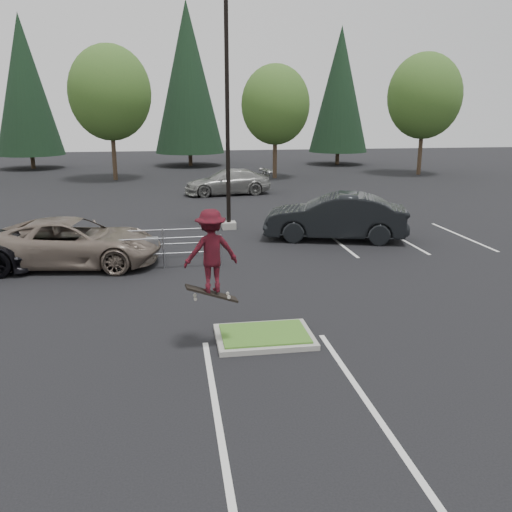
{
  "coord_description": "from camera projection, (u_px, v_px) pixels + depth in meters",
  "views": [
    {
      "loc": [
        -1.99,
        -11.28,
        5.07
      ],
      "look_at": [
        0.05,
        1.5,
        1.57
      ],
      "focal_mm": 38.0,
      "sensor_mm": 36.0,
      "label": 1
    }
  ],
  "objects": [
    {
      "name": "decid_c",
      "position": [
        275.0,
        107.0,
        40.35
      ],
      "size": [
        5.12,
        5.12,
        8.38
      ],
      "color": "#38281C",
      "rests_on": "ground"
    },
    {
      "name": "ground",
      "position": [
        264.0,
        339.0,
        12.38
      ],
      "size": [
        120.0,
        120.0,
        0.0
      ],
      "primitive_type": "plane",
      "color": "black",
      "rests_on": "ground"
    },
    {
      "name": "conif_a",
      "position": [
        25.0,
        85.0,
        46.54
      ],
      "size": [
        5.72,
        5.72,
        13.0
      ],
      "color": "#38281C",
      "rests_on": "ground"
    },
    {
      "name": "skateboarder",
      "position": [
        211.0,
        252.0,
        11.35
      ],
      "size": [
        1.25,
        0.85,
        2.05
      ],
      "rotation": [
        0.0,
        0.0,
        3.31
      ],
      "color": "black",
      "rests_on": "ground"
    },
    {
      "name": "stall_lines",
      "position": [
        193.0,
        268.0,
        17.91
      ],
      "size": [
        22.62,
        17.6,
        0.01
      ],
      "color": "silver",
      "rests_on": "ground"
    },
    {
      "name": "grass_median",
      "position": [
        264.0,
        336.0,
        12.36
      ],
      "size": [
        2.2,
        1.6,
        0.16
      ],
      "color": "#9E9A93",
      "rests_on": "ground"
    },
    {
      "name": "car_l_tan",
      "position": [
        73.0,
        242.0,
        18.05
      ],
      "size": [
        6.05,
        3.39,
        1.6
      ],
      "primitive_type": "imported",
      "rotation": [
        0.0,
        0.0,
        1.44
      ],
      "color": "#79695C",
      "rests_on": "ground"
    },
    {
      "name": "decid_b",
      "position": [
        110.0,
        96.0,
        39.0
      ],
      "size": [
        5.89,
        5.89,
        9.64
      ],
      "color": "#38281C",
      "rests_on": "ground"
    },
    {
      "name": "decid_d",
      "position": [
        424.0,
        99.0,
        42.48
      ],
      "size": [
        5.76,
        5.76,
        9.43
      ],
      "color": "#38281C",
      "rests_on": "ground"
    },
    {
      "name": "light_pole",
      "position": [
        227.0,
        122.0,
        22.7
      ],
      "size": [
        0.7,
        0.6,
        10.12
      ],
      "color": "#9E9A93",
      "rests_on": "ground"
    },
    {
      "name": "car_r_charc",
      "position": [
        335.0,
        217.0,
        21.69
      ],
      "size": [
        5.94,
        3.45,
        1.85
      ],
      "primitive_type": "imported",
      "rotation": [
        0.0,
        0.0,
        4.43
      ],
      "color": "black",
      "rests_on": "ground"
    },
    {
      "name": "cart_corral",
      "position": [
        150.0,
        245.0,
        18.23
      ],
      "size": [
        3.83,
        1.46,
        1.08
      ],
      "rotation": [
        0.0,
        0.0,
        0.03
      ],
      "color": "gray",
      "rests_on": "ground"
    },
    {
      "name": "conif_b",
      "position": [
        188.0,
        78.0,
        48.94
      ],
      "size": [
        6.38,
        6.38,
        14.5
      ],
      "color": "#38281C",
      "rests_on": "ground"
    },
    {
      "name": "conif_c",
      "position": [
        340.0,
        90.0,
        50.37
      ],
      "size": [
        5.5,
        5.5,
        12.5
      ],
      "color": "#38281C",
      "rests_on": "ground"
    },
    {
      "name": "car_far_silver",
      "position": [
        228.0,
        182.0,
        33.39
      ],
      "size": [
        5.54,
        2.84,
        1.54
      ],
      "primitive_type": "imported",
      "rotation": [
        0.0,
        0.0,
        4.84
      ],
      "color": "gray",
      "rests_on": "ground"
    }
  ]
}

